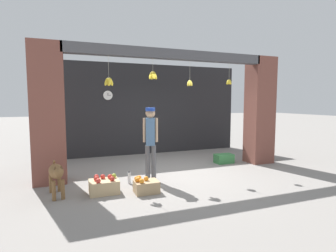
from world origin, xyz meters
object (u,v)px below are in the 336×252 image
produce_box_green (224,159)px  water_bottle (129,178)px  dog (56,173)px  wall_clock (108,95)px  fruit_crate_oranges (146,186)px  shopkeeper (150,138)px  fruit_crate_apples (104,186)px

produce_box_green → water_bottle: size_ratio=1.91×
produce_box_green → dog: bearing=-164.4°
water_bottle → wall_clock: 3.68m
dog → fruit_crate_oranges: dog is taller
fruit_crate_oranges → produce_box_green: size_ratio=0.89×
fruit_crate_oranges → produce_box_green: 3.35m
dog → fruit_crate_oranges: bearing=67.6°
shopkeeper → fruit_crate_apples: shopkeeper is taller
dog → fruit_crate_oranges: (1.67, -0.39, -0.33)m
shopkeeper → water_bottle: size_ratio=6.05×
produce_box_green → water_bottle: bearing=-162.7°
water_bottle → produce_box_green: bearing=17.3°
dog → fruit_crate_apples: (0.88, -0.12, -0.31)m
dog → fruit_crate_apples: 0.94m
water_bottle → fruit_crate_apples: bearing=-144.3°
water_bottle → shopkeeper: bearing=2.9°
shopkeeper → produce_box_green: bearing=-141.3°
shopkeeper → wall_clock: bearing=-61.7°
produce_box_green → wall_clock: (-3.10, 2.18, 1.91)m
dog → water_bottle: 1.55m
dog → shopkeeper: bearing=90.5°
dog → produce_box_green: size_ratio=1.77×
shopkeeper → fruit_crate_oranges: (-0.33, -0.73, -0.87)m
dog → produce_box_green: 4.76m
fruit_crate_oranges → dog: bearing=166.7°
fruit_crate_apples → produce_box_green: bearing=20.7°
fruit_crate_oranges → fruit_crate_apples: (-0.79, 0.27, 0.01)m
produce_box_green → wall_clock: size_ratio=1.67×
shopkeeper → water_bottle: bearing=21.6°
dog → produce_box_green: bearing=96.4°
shopkeeper → water_bottle: shopkeeper is taller
fruit_crate_oranges → fruit_crate_apples: size_ratio=0.83×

